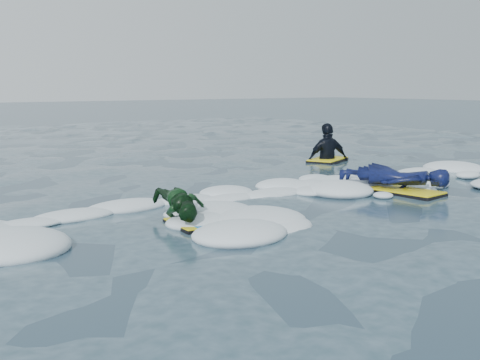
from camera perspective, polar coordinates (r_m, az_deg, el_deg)
name	(u,v)px	position (r m, az deg, el deg)	size (l,w,h in m)	color
ground	(313,212)	(8.56, 6.91, -3.06)	(120.00, 120.00, 0.00)	#1C3543
foam_band	(267,201)	(9.33, 2.60, -2.00)	(12.00, 3.10, 0.30)	white
prone_woman_unit	(396,179)	(10.29, 14.55, 0.09)	(1.33, 1.87, 0.46)	black
prone_child_unit	(182,206)	(7.77, -5.51, -2.50)	(0.91, 1.30, 0.46)	black
waiting_rider_unit	(327,161)	(14.17, 8.30, 1.81)	(1.34, 1.08, 1.76)	black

